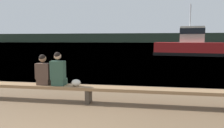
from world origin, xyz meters
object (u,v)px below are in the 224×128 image
Objects in this scene: person_right at (58,71)px; tugboat_red at (189,46)px; bench_main at (88,89)px; shopping_bag at (76,83)px; person_left at (43,72)px.

person_right is 23.06m from tugboat_red.
person_right is at bearing 170.73° from tugboat_red.
shopping_bag reaches higher than bench_main.
tugboat_red is (6.56, 21.81, 0.68)m from bench_main.
person_right is 3.67× the size of shopping_bag.
bench_main is 31.35× the size of shopping_bag.
tugboat_red reaches higher than shopping_bag.
person_right is at bearing 178.45° from shopping_bag.
person_right reaches higher than person_left.
person_left is at bearing 179.73° from bench_main.
bench_main is 0.42m from shopping_bag.
person_left reaches higher than shopping_bag.
person_left is 0.11× the size of tugboat_red.
bench_main is 22.79m from tugboat_red.
person_left is 23.22m from tugboat_red.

